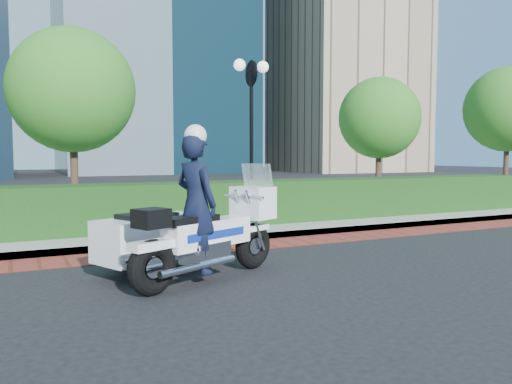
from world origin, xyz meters
name	(u,v)px	position (x,y,z in m)	size (l,w,h in m)	color
ground	(326,256)	(0.00, 0.00, 0.00)	(120.00, 120.00, 0.00)	black
brick_strip	(285,242)	(0.00, 1.50, 0.01)	(60.00, 1.00, 0.01)	maroon
sidewalk	(208,215)	(0.00, 6.00, 0.07)	(60.00, 8.00, 0.15)	gray
hedge_main	(242,202)	(0.00, 3.60, 0.65)	(18.00, 1.20, 1.00)	black
lamppost	(251,112)	(1.00, 5.20, 2.96)	(1.02, 0.70, 4.21)	black
tree_b	(72,91)	(-3.50, 6.50, 3.43)	(3.20, 3.20, 4.89)	#332319
tree_c	(379,118)	(6.50, 6.50, 3.05)	(2.80, 2.80, 4.30)	#332319
tree_d	(508,109)	(13.00, 6.50, 3.61)	(3.40, 3.40, 5.16)	#332319
tower_right	(348,42)	(28.00, 38.00, 14.00)	(14.00, 12.00, 28.00)	gray
police_motorcycle	(183,227)	(-2.73, -0.41, 0.75)	(2.79, 2.12, 2.19)	black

